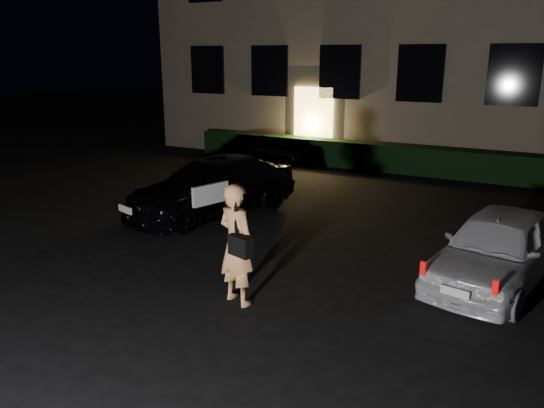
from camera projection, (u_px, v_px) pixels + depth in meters
The scene contains 5 objects.
ground at pixel (228, 314), 7.58m from camera, with size 80.00×80.00×0.00m, color black.
hedge at pixel (411, 160), 16.39m from camera, with size 15.00×0.70×0.85m, color black.
sedan at pixel (212, 187), 12.21m from camera, with size 2.98×4.67×1.26m.
hatch at pixel (498, 248), 8.45m from camera, with size 2.12×3.75×1.20m.
man at pixel (237, 244), 7.69m from camera, with size 0.77×0.63×1.83m.
Camera 1 is at (3.78, -5.77, 3.59)m, focal length 35.00 mm.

